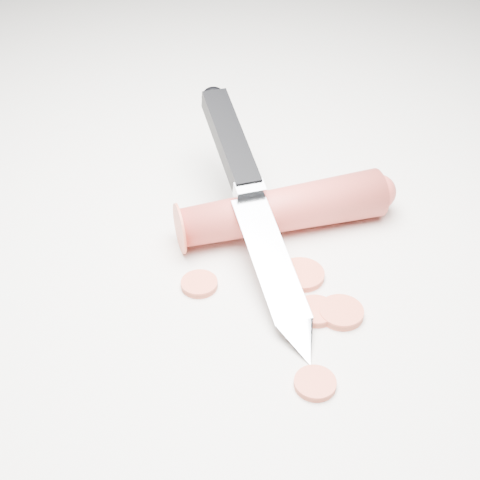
% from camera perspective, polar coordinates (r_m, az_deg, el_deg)
% --- Properties ---
extents(ground, '(2.40, 2.40, 0.00)m').
position_cam_1_polar(ground, '(0.59, 4.49, -1.58)').
color(ground, white).
rests_on(ground, ground).
extents(carrot, '(0.17, 0.16, 0.04)m').
position_cam_1_polar(carrot, '(0.61, 3.63, 2.60)').
color(carrot, '#C13730').
rests_on(carrot, ground).
extents(carrot_slice_0, '(0.03, 0.03, 0.01)m').
position_cam_1_polar(carrot_slice_0, '(0.56, -3.50, -3.76)').
color(carrot_slice_0, '#E05237').
rests_on(carrot_slice_0, ground).
extents(carrot_slice_1, '(0.03, 0.03, 0.01)m').
position_cam_1_polar(carrot_slice_1, '(0.54, 6.47, -6.06)').
color(carrot_slice_1, '#E05237').
rests_on(carrot_slice_1, ground).
extents(carrot_slice_2, '(0.04, 0.04, 0.01)m').
position_cam_1_polar(carrot_slice_2, '(0.54, 8.62, -6.13)').
color(carrot_slice_2, '#E05237').
rests_on(carrot_slice_2, ground).
extents(carrot_slice_3, '(0.04, 0.04, 0.01)m').
position_cam_1_polar(carrot_slice_3, '(0.57, 5.25, -2.96)').
color(carrot_slice_3, '#E05237').
rests_on(carrot_slice_3, ground).
extents(carrot_slice_4, '(0.03, 0.03, 0.01)m').
position_cam_1_polar(carrot_slice_4, '(0.49, 6.43, -12.05)').
color(carrot_slice_4, '#E05237').
rests_on(carrot_slice_4, ground).
extents(kitchen_knife, '(0.22, 0.25, 0.09)m').
position_cam_1_polar(kitchen_knife, '(0.58, 1.31, 3.17)').
color(kitchen_knife, silver).
rests_on(kitchen_knife, ground).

